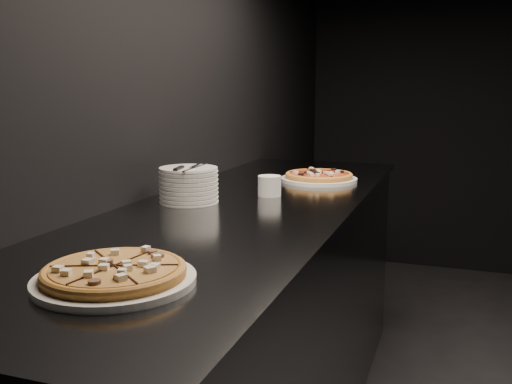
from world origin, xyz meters
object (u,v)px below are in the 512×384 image
(pizza_mushroom, at_px, (115,274))
(ramekin, at_px, (269,185))
(pizza_tomato, at_px, (319,177))
(counter, at_px, (245,329))
(plate_stack, at_px, (189,185))
(cutlery, at_px, (188,167))

(pizza_mushroom, xyz_separation_m, ramekin, (-0.00, 1.01, 0.02))
(pizza_tomato, bearing_deg, counter, -103.13)
(counter, relative_size, ramekin, 28.71)
(counter, relative_size, plate_stack, 12.12)
(plate_stack, distance_m, ramekin, 0.30)
(counter, bearing_deg, pizza_tomato, 76.87)
(counter, relative_size, cutlery, 11.28)
(pizza_mushroom, relative_size, ramekin, 4.46)
(pizza_mushroom, xyz_separation_m, cutlery, (-0.23, 0.80, 0.10))
(counter, xyz_separation_m, cutlery, (-0.19, -0.05, 0.58))
(counter, distance_m, ramekin, 0.53)
(plate_stack, bearing_deg, cutlery, -62.38)
(ramekin, bearing_deg, counter, -102.13)
(plate_stack, distance_m, cutlery, 0.07)
(counter, xyz_separation_m, plate_stack, (-0.19, -0.04, 0.52))
(pizza_tomato, relative_size, cutlery, 1.51)
(counter, xyz_separation_m, pizza_mushroom, (0.04, -0.85, 0.48))
(pizza_mushroom, distance_m, plate_stack, 0.85)
(counter, relative_size, pizza_mushroom, 6.43)
(plate_stack, relative_size, cutlery, 0.93)
(counter, xyz_separation_m, ramekin, (0.04, 0.16, 0.50))
(pizza_tomato, xyz_separation_m, plate_stack, (-0.32, -0.59, 0.04))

